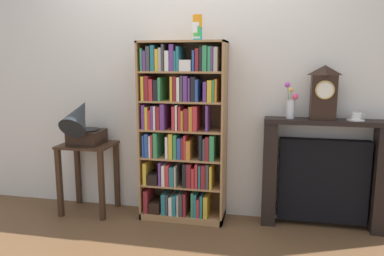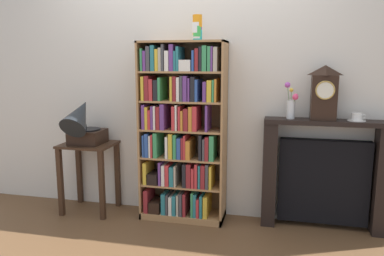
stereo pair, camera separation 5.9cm
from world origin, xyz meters
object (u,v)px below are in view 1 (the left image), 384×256
at_px(side_table_left, 88,163).
at_px(flower_vase, 291,104).
at_px(fireplace_mantel, 323,175).
at_px(teacup_with_saucer, 356,117).
at_px(bookshelf, 181,134).
at_px(gramophone, 82,123).
at_px(cup_stack, 197,28).
at_px(mantel_clock, 324,92).

xyz_separation_m(side_table_left, flower_vase, (1.86, 0.09, 0.61)).
height_order(fireplace_mantel, flower_vase, flower_vase).
distance_m(fireplace_mantel, teacup_with_saucer, 0.56).
height_order(bookshelf, teacup_with_saucer, bookshelf).
bearing_deg(gramophone, teacup_with_saucer, 4.36).
distance_m(side_table_left, teacup_with_saucer, 2.44).
distance_m(cup_stack, fireplace_mantel, 1.67).
height_order(side_table_left, gramophone, gramophone).
xyz_separation_m(side_table_left, teacup_with_saucer, (2.39, 0.10, 0.51)).
height_order(bookshelf, fireplace_mantel, bookshelf).
height_order(cup_stack, mantel_clock, cup_stack).
bearing_deg(cup_stack, side_table_left, -179.40).
xyz_separation_m(side_table_left, fireplace_mantel, (2.16, 0.12, -0.01)).
height_order(bookshelf, mantel_clock, bookshelf).
bearing_deg(bookshelf, teacup_with_saucer, 2.31).
bearing_deg(cup_stack, teacup_with_saucer, 3.82).
bearing_deg(teacup_with_saucer, flower_vase, -179.11).
distance_m(cup_stack, mantel_clock, 1.19).
relative_size(bookshelf, mantel_clock, 3.58).
relative_size(side_table_left, gramophone, 1.36).
relative_size(side_table_left, mantel_clock, 1.49).
relative_size(side_table_left, teacup_with_saucer, 4.63).
height_order(gramophone, mantel_clock, mantel_clock).
bearing_deg(mantel_clock, cup_stack, -175.35).
bearing_deg(side_table_left, gramophone, -90.00).
bearing_deg(flower_vase, fireplace_mantel, 4.77).
xyz_separation_m(bookshelf, teacup_with_saucer, (1.48, 0.06, 0.20)).
height_order(gramophone, fireplace_mantel, gramophone).
xyz_separation_m(bookshelf, mantel_clock, (1.21, 0.06, 0.40)).
height_order(cup_stack, flower_vase, cup_stack).
bearing_deg(bookshelf, gramophone, -172.31).
relative_size(fireplace_mantel, flower_vase, 3.30).
height_order(bookshelf, flower_vase, bookshelf).
distance_m(side_table_left, mantel_clock, 2.24).
distance_m(bookshelf, cup_stack, 0.95).
height_order(side_table_left, mantel_clock, mantel_clock).
bearing_deg(cup_stack, gramophone, -174.95).
relative_size(gramophone, fireplace_mantel, 0.48).
bearing_deg(flower_vase, mantel_clock, 1.30).
bearing_deg(side_table_left, fireplace_mantel, 3.08).
relative_size(fireplace_mantel, teacup_with_saucer, 7.10).
bearing_deg(mantel_clock, bookshelf, -177.29).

